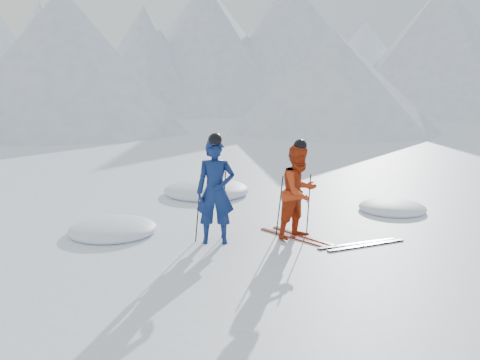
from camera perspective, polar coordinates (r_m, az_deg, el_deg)
name	(u,v)px	position (r m, az deg, el deg)	size (l,w,h in m)	color
ground	(338,229)	(10.93, 10.95, -5.42)	(160.00, 160.00, 0.00)	white
mountain_range	(177,42)	(45.77, -7.07, 15.13)	(106.15, 62.94, 15.53)	#B2BCD1
skier_blue	(215,192)	(9.60, -2.77, -1.31)	(0.73, 0.48, 2.00)	#0D1F53
skier_red	(299,192)	(9.98, 6.66, -1.34)	(0.90, 0.70, 1.85)	#B12F0E
pole_blue_left	(198,208)	(9.73, -4.71, -3.19)	(0.02, 0.02, 1.33)	black
pole_blue_right	(224,205)	(9.98, -1.85, -2.81)	(0.02, 0.02, 1.33)	black
pole_red_left	(280,206)	(10.13, 4.46, -2.91)	(0.02, 0.02, 1.23)	black
pole_red_right	(309,204)	(10.32, 7.71, -2.73)	(0.02, 0.02, 1.23)	black
ski_worn_left	(293,237)	(10.15, 5.95, -6.43)	(0.09, 1.70, 0.03)	black
ski_worn_right	(304,236)	(10.26, 7.15, -6.28)	(0.09, 1.70, 0.03)	black
ski_loose_a	(357,244)	(9.96, 13.04, -6.99)	(0.09, 1.70, 0.03)	black
ski_loose_b	(366,245)	(9.90, 14.02, -7.14)	(0.09, 1.70, 0.03)	black
snow_lumps	(229,206)	(12.76, -1.24, -2.93)	(8.58, 8.00, 0.52)	white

